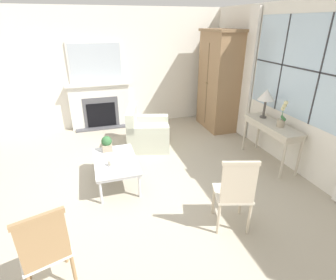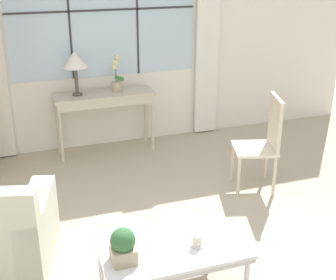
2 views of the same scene
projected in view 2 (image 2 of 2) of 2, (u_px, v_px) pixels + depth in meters
ground_plane at (190, 277)px, 3.78m from camera, size 14.00×14.00×0.00m
wall_back_windowed at (104, 38)px, 5.89m from camera, size 7.20×0.14×2.80m
console_table at (104, 100)px, 5.89m from camera, size 1.25×0.41×0.78m
table_lamp at (75, 61)px, 5.61m from camera, size 0.31×0.31×0.55m
potted_orchid at (116, 78)px, 5.86m from camera, size 0.16×0.13×0.47m
side_chair_wooden at (264, 139)px, 4.97m from camera, size 0.55×0.55×1.04m
coffee_table at (171, 249)px, 3.48m from camera, size 1.08×0.67×0.43m
potted_plant_small at (123, 246)px, 3.22m from camera, size 0.18×0.18×0.26m
pillar_candle at (197, 241)px, 3.42m from camera, size 0.10×0.10×0.11m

